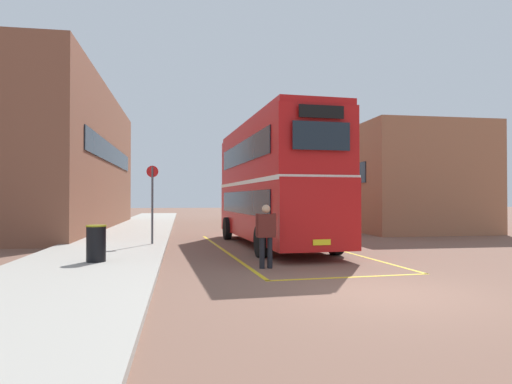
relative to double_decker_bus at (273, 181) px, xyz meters
The scene contains 10 objects.
ground_plane 6.09m from the double_decker_bus, 85.40° to the left, with size 135.60×135.60×0.00m, color brown.
sidewalk_left 10.27m from the double_decker_bus, 127.36° to the left, with size 4.00×57.60×0.14m, color #A39E93.
brick_building_left 15.56m from the double_decker_bus, 134.72° to the left, with size 6.54×20.79×8.19m.
depot_building_right 14.25m from the double_decker_bus, 49.35° to the left, with size 6.74×15.52×5.87m.
double_decker_bus is the anchor object (origin of this frame).
single_deck_bus 18.97m from the double_decker_bus, 80.27° to the left, with size 2.97×8.89×3.02m.
pedestrian_boarding 5.82m from the double_decker_bus, 103.38° to the right, with size 0.57×0.27×1.69m.
litter_bin 7.54m from the double_decker_bus, 142.43° to the right, with size 0.54×0.54×0.99m.
bus_stop_sign 4.64m from the double_decker_bus, behind, with size 0.44×0.08×2.95m.
bay_marking_yellow 3.15m from the double_decker_bus, 88.20° to the right, with size 4.96×12.54×0.01m.
Camera 1 is at (-3.96, -8.37, 1.85)m, focal length 31.74 mm.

